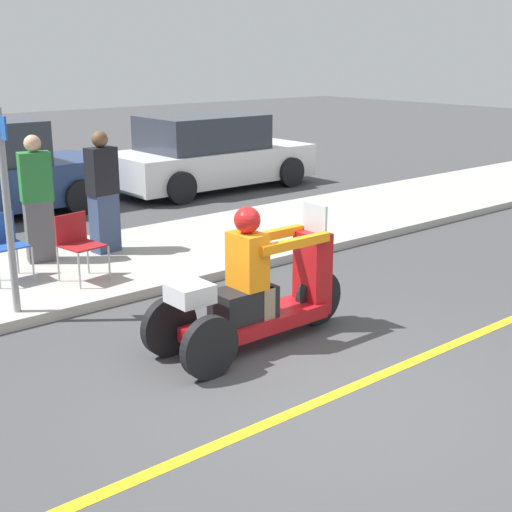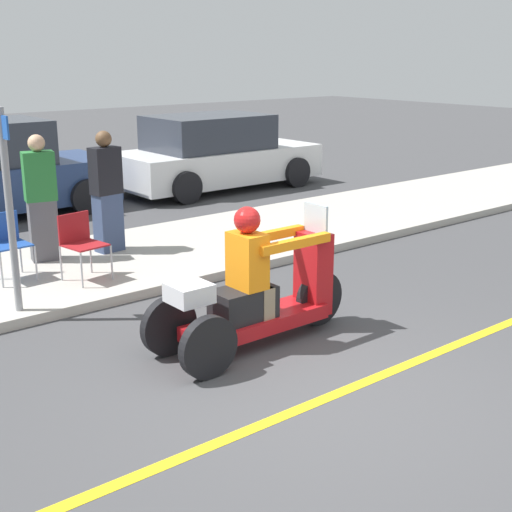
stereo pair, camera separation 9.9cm
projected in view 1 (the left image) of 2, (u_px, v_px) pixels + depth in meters
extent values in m
plane|color=#424244|center=(332.00, 396.00, 6.15)|extent=(60.00, 60.00, 0.00)
cube|color=gold|center=(350.00, 388.00, 6.29)|extent=(24.00, 0.12, 0.01)
cube|color=#B2ADA3|center=(85.00, 269.00, 9.53)|extent=(28.00, 2.80, 0.12)
cylinder|color=black|center=(318.00, 298.00, 7.71)|extent=(0.59, 0.10, 0.59)
cylinder|color=black|center=(210.00, 348.00, 6.41)|extent=(0.59, 0.10, 0.59)
cylinder|color=black|center=(169.00, 327.00, 6.90)|extent=(0.59, 0.10, 0.59)
cube|color=#AD1419|center=(256.00, 322.00, 7.18)|extent=(1.59, 0.46, 0.15)
cube|color=black|center=(244.00, 304.00, 7.02)|extent=(0.64, 0.36, 0.32)
cube|color=#AD1419|center=(312.00, 273.00, 7.56)|extent=(0.24, 0.36, 0.88)
cube|color=silver|center=(315.00, 218.00, 7.41)|extent=(0.03, 0.33, 0.30)
cube|color=silver|center=(190.00, 293.00, 6.56)|extent=(0.36, 0.36, 0.18)
cube|color=orange|center=(247.00, 260.00, 6.93)|extent=(0.26, 0.38, 0.55)
sphere|color=red|center=(247.00, 220.00, 6.81)|extent=(0.26, 0.26, 0.26)
cube|color=gray|center=(265.00, 303.00, 7.04)|extent=(0.14, 0.14, 0.32)
cube|color=gray|center=(250.00, 297.00, 7.22)|extent=(0.14, 0.14, 0.32)
cube|color=orange|center=(295.00, 243.00, 7.02)|extent=(0.89, 0.09, 0.09)
cube|color=orange|center=(269.00, 236.00, 7.31)|extent=(0.89, 0.09, 0.09)
cube|color=#38476B|center=(105.00, 223.00, 10.03)|extent=(0.39, 0.29, 0.82)
cube|color=black|center=(102.00, 171.00, 9.82)|extent=(0.43, 0.29, 0.65)
sphere|color=brown|center=(100.00, 139.00, 9.70)|extent=(0.22, 0.22, 0.22)
cube|color=#515156|center=(40.00, 231.00, 9.58)|extent=(0.41, 0.32, 0.82)
cube|color=#267233|center=(35.00, 177.00, 9.37)|extent=(0.45, 0.33, 0.65)
sphere|color=tan|center=(32.00, 143.00, 9.25)|extent=(0.22, 0.22, 0.22)
cylinder|color=#A5A8AD|center=(33.00, 264.00, 8.77)|extent=(0.02, 0.02, 0.44)
cylinder|color=#A5A8AD|center=(17.00, 257.00, 9.08)|extent=(0.02, 0.02, 0.44)
cube|color=#1E479E|center=(6.00, 246.00, 8.72)|extent=(0.46, 0.46, 0.02)
cylinder|color=#A5A8AD|center=(79.00, 271.00, 8.48)|extent=(0.02, 0.02, 0.44)
cylinder|color=#A5A8AD|center=(109.00, 263.00, 8.80)|extent=(0.02, 0.02, 0.44)
cylinder|color=#A5A8AD|center=(58.00, 264.00, 8.76)|extent=(0.02, 0.02, 0.44)
cylinder|color=#A5A8AD|center=(88.00, 257.00, 9.08)|extent=(0.02, 0.02, 0.44)
cube|color=maroon|center=(82.00, 246.00, 8.72)|extent=(0.50, 0.50, 0.02)
cube|color=maroon|center=(71.00, 229.00, 8.81)|extent=(0.44, 0.09, 0.38)
cylinder|color=black|center=(81.00, 197.00, 12.88)|extent=(0.64, 0.22, 0.64)
cylinder|color=black|center=(40.00, 183.00, 14.20)|extent=(0.64, 0.22, 0.64)
cube|color=silver|center=(211.00, 164.00, 15.27)|extent=(4.42, 1.88, 0.69)
cube|color=#2D333D|center=(202.00, 132.00, 14.94)|extent=(2.43, 1.69, 0.71)
cylinder|color=black|center=(290.00, 172.00, 15.52)|extent=(0.64, 0.22, 0.64)
cylinder|color=black|center=(237.00, 162.00, 16.91)|extent=(0.64, 0.22, 0.64)
cylinder|color=black|center=(181.00, 188.00, 13.75)|extent=(0.64, 0.22, 0.64)
cylinder|color=black|center=(131.00, 175.00, 15.14)|extent=(0.64, 0.22, 0.64)
cylinder|color=gray|center=(8.00, 213.00, 7.50)|extent=(0.08, 0.08, 2.20)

